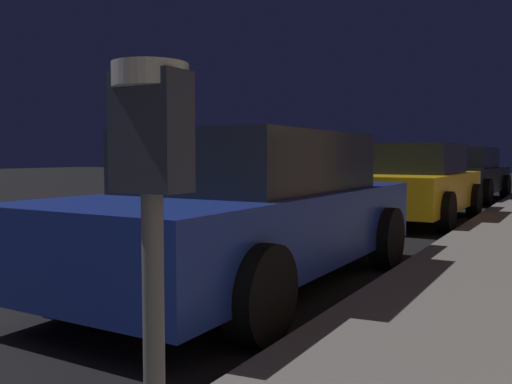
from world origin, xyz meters
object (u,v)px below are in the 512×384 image
(car_blue, at_px, (252,209))
(car_black, at_px, (461,174))
(parking_meter, at_px, (152,189))
(car_yellow_cab, at_px, (410,183))

(car_blue, height_order, car_black, same)
(parking_meter, relative_size, car_black, 0.28)
(parking_meter, bearing_deg, car_yellow_cab, 100.35)
(car_yellow_cab, height_order, car_black, same)
(car_blue, height_order, car_yellow_cab, same)
(car_yellow_cab, distance_m, car_black, 5.47)
(car_blue, relative_size, car_black, 0.97)
(parking_meter, height_order, car_blue, parking_meter)
(car_black, bearing_deg, parking_meter, -83.48)
(car_blue, xyz_separation_m, car_yellow_cab, (0.00, 5.79, -0.01))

